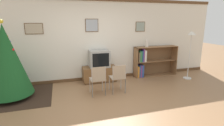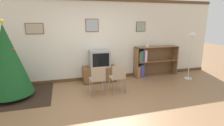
% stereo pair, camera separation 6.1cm
% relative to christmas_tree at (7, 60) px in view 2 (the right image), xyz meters
% --- Properties ---
extents(ground_plane, '(24.00, 24.00, 0.00)m').
position_rel_christmas_tree_xyz_m(ground_plane, '(2.35, -1.26, -1.01)').
color(ground_plane, '#936B47').
extents(wall_back, '(9.11, 0.11, 2.70)m').
position_rel_christmas_tree_xyz_m(wall_back, '(2.35, 0.90, 0.34)').
color(wall_back, silver).
rests_on(wall_back, ground_plane).
extents(area_rug, '(2.02, 1.65, 0.01)m').
position_rel_christmas_tree_xyz_m(area_rug, '(0.00, -0.00, -1.00)').
color(area_rug, '#332319').
rests_on(area_rug, ground_plane).
extents(christmas_tree, '(1.13, 1.13, 2.01)m').
position_rel_christmas_tree_xyz_m(christmas_tree, '(0.00, 0.00, 0.00)').
color(christmas_tree, maroon).
rests_on(christmas_tree, area_rug).
extents(tv_console, '(1.10, 0.48, 0.51)m').
position_rel_christmas_tree_xyz_m(tv_console, '(2.51, 0.59, -0.75)').
color(tv_console, brown).
rests_on(tv_console, ground_plane).
extents(television, '(0.65, 0.47, 0.55)m').
position_rel_christmas_tree_xyz_m(television, '(2.51, 0.59, -0.23)').
color(television, '#9E9E99').
rests_on(television, tv_console).
extents(folding_chair_left, '(0.40, 0.40, 0.82)m').
position_rel_christmas_tree_xyz_m(folding_chair_left, '(2.23, -0.51, -0.54)').
color(folding_chair_left, tan).
rests_on(folding_chair_left, ground_plane).
extents(folding_chair_right, '(0.40, 0.40, 0.82)m').
position_rel_christmas_tree_xyz_m(folding_chair_right, '(2.80, -0.51, -0.54)').
color(folding_chair_right, tan).
rests_on(folding_chair_right, ground_plane).
extents(bookshelf, '(1.61, 0.36, 1.09)m').
position_rel_christmas_tree_xyz_m(bookshelf, '(4.37, 0.67, -0.48)').
color(bookshelf, olive).
rests_on(bookshelf, ground_plane).
extents(vase, '(0.11, 0.11, 0.25)m').
position_rel_christmas_tree_xyz_m(vase, '(4.25, 0.64, 0.21)').
color(vase, silver).
rests_on(vase, bookshelf).
extents(standing_lamp, '(0.28, 0.28, 1.65)m').
position_rel_christmas_tree_xyz_m(standing_lamp, '(5.55, -0.01, 0.26)').
color(standing_lamp, silver).
rests_on(standing_lamp, ground_plane).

